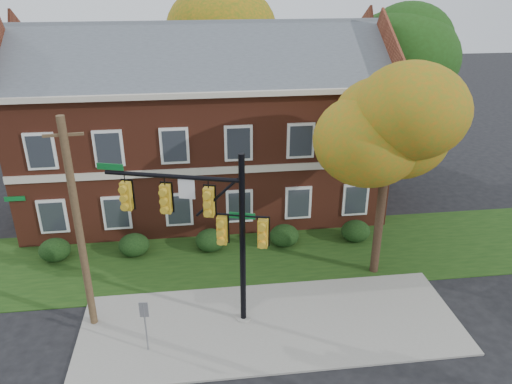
{
  "coord_description": "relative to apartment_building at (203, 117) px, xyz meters",
  "views": [
    {
      "loc": [
        -2.44,
        -13.66,
        12.18
      ],
      "look_at": [
        -0.32,
        3.0,
        4.56
      ],
      "focal_mm": 35.0,
      "sensor_mm": 36.0,
      "label": 1
    }
  ],
  "objects": [
    {
      "name": "traffic_signal",
      "position": [
        -0.15,
        -10.22,
        -0.84
      ],
      "size": [
        5.78,
        1.86,
        6.68
      ],
      "rotation": [
        0.0,
        0.0,
        -0.29
      ],
      "color": "gray",
      "rests_on": "ground"
    },
    {
      "name": "sidewalk",
      "position": [
        2.0,
        -10.95,
        -4.95
      ],
      "size": [
        14.0,
        5.0,
        0.08
      ],
      "primitive_type": "cube",
      "color": "gray",
      "rests_on": "ground"
    },
    {
      "name": "tree_near_right",
      "position": [
        7.22,
        -8.09,
        1.68
      ],
      "size": [
        4.5,
        4.25,
        8.58
      ],
      "color": "black",
      "rests_on": "ground"
    },
    {
      "name": "hedge_far_right",
      "position": [
        7.0,
        -5.25,
        -4.46
      ],
      "size": [
        1.4,
        1.26,
        1.05
      ],
      "primitive_type": "ellipsoid",
      "color": "black",
      "rests_on": "ground"
    },
    {
      "name": "hedge_left",
      "position": [
        -3.5,
        -5.25,
        -4.46
      ],
      "size": [
        1.4,
        1.26,
        1.05
      ],
      "primitive_type": "ellipsoid",
      "color": "black",
      "rests_on": "ground"
    },
    {
      "name": "apartment_building",
      "position": [
        0.0,
        0.0,
        0.0
      ],
      "size": [
        18.8,
        8.8,
        9.74
      ],
      "color": "maroon",
      "rests_on": "ground"
    },
    {
      "name": "grass_strip",
      "position": [
        2.0,
        -5.95,
        -4.97
      ],
      "size": [
        30.0,
        6.0,
        0.04
      ],
      "primitive_type": "cube",
      "color": "#193811",
      "rests_on": "ground"
    },
    {
      "name": "hedge_far_left",
      "position": [
        -7.0,
        -5.25,
        -4.46
      ],
      "size": [
        1.4,
        1.26,
        1.05
      ],
      "primitive_type": "ellipsoid",
      "color": "black",
      "rests_on": "ground"
    },
    {
      "name": "tree_far_rear",
      "position": [
        1.34,
        7.84,
        3.86
      ],
      "size": [
        6.84,
        6.46,
        11.52
      ],
      "color": "black",
      "rests_on": "ground"
    },
    {
      "name": "hedge_center",
      "position": [
        0.0,
        -5.25,
        -4.46
      ],
      "size": [
        1.4,
        1.26,
        1.05
      ],
      "primitive_type": "ellipsoid",
      "color": "black",
      "rests_on": "ground"
    },
    {
      "name": "sign_post",
      "position": [
        -2.44,
        -11.79,
        -3.59
      ],
      "size": [
        0.3,
        0.06,
        2.06
      ],
      "rotation": [
        0.0,
        0.0,
        -0.09
      ],
      "color": "slate",
      "rests_on": "ground"
    },
    {
      "name": "tree_right_rear",
      "position": [
        11.31,
        0.86,
        3.13
      ],
      "size": [
        6.3,
        5.95,
        10.62
      ],
      "color": "black",
      "rests_on": "ground"
    },
    {
      "name": "hedge_right",
      "position": [
        3.5,
        -5.25,
        -4.46
      ],
      "size": [
        1.4,
        1.26,
        1.05
      ],
      "primitive_type": "ellipsoid",
      "color": "black",
      "rests_on": "ground"
    },
    {
      "name": "utility_pole",
      "position": [
        -4.55,
        -10.04,
        -0.93
      ],
      "size": [
        1.25,
        0.29,
        7.99
      ],
      "rotation": [
        0.0,
        0.0,
        0.08
      ],
      "color": "#44321F",
      "rests_on": "ground"
    },
    {
      "name": "ground",
      "position": [
        2.0,
        -11.95,
        -4.99
      ],
      "size": [
        120.0,
        120.0,
        0.0
      ],
      "primitive_type": "plane",
      "color": "black",
      "rests_on": "ground"
    }
  ]
}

